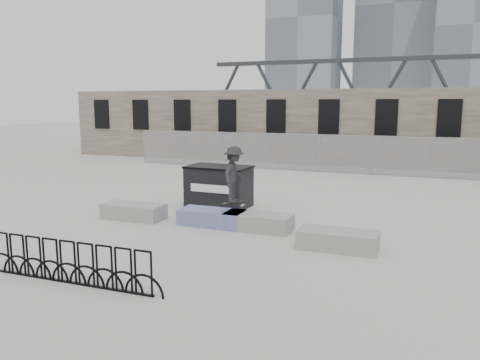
% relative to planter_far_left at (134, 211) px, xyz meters
% --- Properties ---
extents(ground, '(120.00, 120.00, 0.00)m').
position_rel_planter_far_left_xyz_m(ground, '(3.38, -0.07, -0.26)').
color(ground, beige).
rests_on(ground, ground).
extents(stone_wall, '(36.00, 2.58, 4.50)m').
position_rel_planter_far_left_xyz_m(stone_wall, '(3.38, 16.17, 1.99)').
color(stone_wall, brown).
rests_on(stone_wall, ground).
extents(chainlink_fence, '(22.06, 0.06, 2.02)m').
position_rel_planter_far_left_xyz_m(chainlink_fence, '(3.38, 12.43, 0.77)').
color(chainlink_fence, gray).
rests_on(chainlink_fence, ground).
extents(planter_far_left, '(2.00, 0.90, 0.48)m').
position_rel_planter_far_left_xyz_m(planter_far_left, '(0.00, 0.00, 0.00)').
color(planter_far_left, '#989896').
rests_on(planter_far_left, ground).
extents(planter_center_left, '(2.00, 0.90, 0.48)m').
position_rel_planter_far_left_xyz_m(planter_center_left, '(2.70, 0.18, 0.00)').
color(planter_center_left, '#3847A8').
rests_on(planter_center_left, ground).
extents(planter_center_right, '(2.00, 0.90, 0.48)m').
position_rel_planter_far_left_xyz_m(planter_center_right, '(4.18, 0.18, 0.00)').
color(planter_center_right, '#989896').
rests_on(planter_center_right, ground).
extents(planter_offset, '(2.00, 0.90, 0.48)m').
position_rel_planter_far_left_xyz_m(planter_offset, '(6.68, -0.80, 0.00)').
color(planter_offset, '#989896').
rests_on(planter_offset, ground).
extents(dumpster, '(2.29, 1.46, 1.47)m').
position_rel_planter_far_left_xyz_m(dumpster, '(1.82, 2.67, 0.48)').
color(dumpster, black).
rests_on(dumpster, ground).
extents(bike_rack, '(4.49, 0.11, 0.90)m').
position_rel_planter_far_left_xyz_m(bike_rack, '(1.89, -5.14, 0.18)').
color(bike_rack, black).
rests_on(bike_rack, ground).
extents(skyline_towers, '(58.00, 28.00, 48.00)m').
position_rel_planter_far_left_xyz_m(skyline_towers, '(2.37, 93.74, 20.53)').
color(skyline_towers, slate).
rests_on(skyline_towers, ground).
extents(truss_bridge, '(70.00, 3.00, 9.80)m').
position_rel_planter_far_left_xyz_m(truss_bridge, '(13.38, 54.93, 3.87)').
color(truss_bridge, '#2D3033').
rests_on(truss_bridge, ground).
extents(skateboarder, '(0.81, 1.07, 1.76)m').
position_rel_planter_far_left_xyz_m(skateboarder, '(3.47, 0.06, 1.37)').
color(skateboarder, '#262528').
rests_on(skateboarder, ground).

